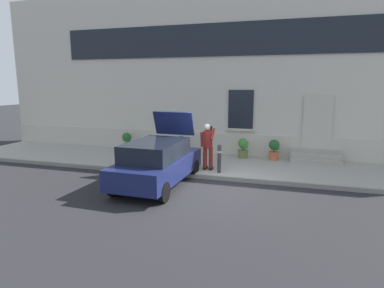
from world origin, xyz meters
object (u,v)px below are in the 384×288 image
(planter_terracotta, at_px, (274,149))
(planter_cream, at_px, (127,141))
(person_on_phone, at_px, (208,144))
(bollard_near_person, at_px, (219,157))
(hatchback_car_navy, at_px, (157,162))
(planter_olive, at_px, (243,148))
(planter_charcoal, at_px, (181,145))

(planter_terracotta, bearing_deg, planter_cream, -179.98)
(person_on_phone, height_order, planter_terracotta, person_on_phone)
(bollard_near_person, distance_m, person_on_phone, 0.69)
(hatchback_car_navy, bearing_deg, bollard_near_person, 43.26)
(person_on_phone, bearing_deg, planter_olive, 80.04)
(bollard_near_person, relative_size, planter_charcoal, 1.22)
(planter_olive, bearing_deg, planter_cream, 179.81)
(person_on_phone, distance_m, planter_charcoal, 2.99)
(hatchback_car_navy, height_order, planter_charcoal, hatchback_car_navy)
(bollard_near_person, relative_size, planter_terracotta, 1.22)
(hatchback_car_navy, distance_m, planter_cream, 5.46)
(planter_charcoal, distance_m, planter_terracotta, 4.09)
(planter_cream, distance_m, planter_terracotta, 6.89)
(hatchback_car_navy, xyz_separation_m, person_on_phone, (1.23, 1.83, 0.35))
(planter_cream, relative_size, planter_terracotta, 1.00)
(hatchback_car_navy, height_order, planter_olive, hatchback_car_navy)
(planter_olive, bearing_deg, planter_charcoal, -177.47)
(planter_terracotta, bearing_deg, planter_olive, -179.11)
(hatchback_car_navy, bearing_deg, person_on_phone, 56.11)
(planter_cream, height_order, planter_olive, same)
(bollard_near_person, height_order, planter_olive, bollard_near_person)
(planter_olive, height_order, planter_terracotta, same)
(bollard_near_person, height_order, planter_charcoal, bollard_near_person)
(hatchback_car_navy, xyz_separation_m, planter_charcoal, (-0.60, 4.13, -0.19))
(bollard_near_person, distance_m, planter_cream, 5.76)
(planter_olive, bearing_deg, person_on_phone, -111.76)
(person_on_phone, bearing_deg, hatchback_car_navy, -112.08)
(planter_terracotta, bearing_deg, hatchback_car_navy, -129.25)
(planter_charcoal, height_order, planter_olive, same)
(planter_cream, bearing_deg, planter_charcoal, -2.91)
(hatchback_car_navy, height_order, person_on_phone, hatchback_car_navy)
(bollard_near_person, distance_m, planter_charcoal, 3.42)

